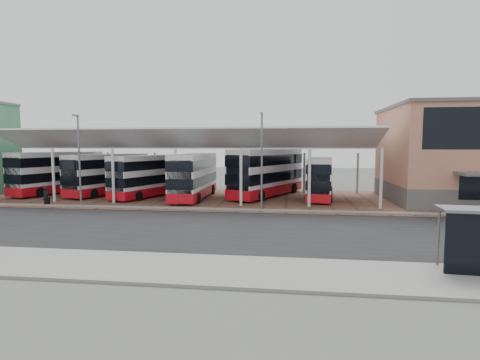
% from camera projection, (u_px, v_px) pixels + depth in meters
% --- Properties ---
extents(ground, '(140.00, 140.00, 0.00)m').
position_uv_depth(ground, '(225.00, 226.00, 25.07)').
color(ground, '#4B4E48').
extents(road, '(120.00, 14.00, 0.02)m').
position_uv_depth(road, '(222.00, 230.00, 24.08)').
color(road, black).
rests_on(road, ground).
extents(forecourt, '(72.00, 16.00, 0.06)m').
position_uv_depth(forecourt, '(266.00, 199.00, 37.65)').
color(forecourt, brown).
rests_on(forecourt, ground).
extents(sidewalk, '(120.00, 4.00, 0.14)m').
position_uv_depth(sidewalk, '(190.00, 269.00, 16.18)').
color(sidewalk, slate).
rests_on(sidewalk, ground).
extents(north_kerb, '(120.00, 0.80, 0.14)m').
position_uv_depth(north_kerb, '(237.00, 210.00, 31.19)').
color(north_kerb, slate).
rests_on(north_kerb, ground).
extents(yellow_line_near, '(120.00, 0.12, 0.01)m').
position_uv_depth(yellow_line_near, '(201.00, 256.00, 18.16)').
color(yellow_line_near, '#BC861B').
rests_on(yellow_line_near, road).
extents(yellow_line_far, '(120.00, 0.12, 0.01)m').
position_uv_depth(yellow_line_far, '(202.00, 255.00, 18.45)').
color(yellow_line_far, '#BC861B').
rests_on(yellow_line_far, road).
extents(canopy, '(37.00, 11.63, 7.07)m').
position_uv_depth(canopy, '(191.00, 142.00, 39.08)').
color(canopy, silver).
rests_on(canopy, ground).
extents(lamp_west, '(0.16, 0.90, 8.07)m').
position_uv_depth(lamp_west, '(79.00, 158.00, 32.67)').
color(lamp_west, slate).
rests_on(lamp_west, ground).
extents(lamp_east, '(0.16, 0.90, 8.07)m').
position_uv_depth(lamp_east, '(262.00, 158.00, 30.62)').
color(lamp_east, slate).
rests_on(lamp_east, ground).
extents(bus_0, '(5.48, 11.57, 4.65)m').
position_uv_depth(bus_0, '(59.00, 173.00, 42.48)').
color(bus_0, silver).
rests_on(bus_0, forecourt).
extents(bus_1, '(5.44, 11.00, 4.43)m').
position_uv_depth(bus_1, '(109.00, 174.00, 41.44)').
color(bus_1, silver).
rests_on(bus_1, forecourt).
extents(bus_2, '(5.64, 10.74, 4.34)m').
position_uv_depth(bus_2, '(151.00, 176.00, 39.77)').
color(bus_2, silver).
rests_on(bus_2, forecourt).
extents(bus_3, '(2.80, 10.95, 4.51)m').
position_uv_depth(bus_3, '(194.00, 176.00, 38.24)').
color(bus_3, silver).
rests_on(bus_3, forecourt).
extents(bus_4, '(7.56, 12.15, 4.98)m').
position_uv_depth(bus_4, '(267.00, 173.00, 39.80)').
color(bus_4, silver).
rests_on(bus_4, forecourt).
extents(bus_5, '(3.41, 10.15, 4.10)m').
position_uv_depth(bus_5, '(320.00, 178.00, 38.24)').
color(bus_5, silver).
rests_on(bus_5, forecourt).
extents(pedestrian, '(0.51, 0.67, 1.67)m').
position_uv_depth(pedestrian, '(46.00, 196.00, 33.45)').
color(pedestrian, black).
rests_on(pedestrian, forecourt).
extents(suitcase, '(0.39, 0.28, 0.66)m').
position_uv_depth(suitcase, '(47.00, 201.00, 33.96)').
color(suitcase, black).
rests_on(suitcase, forecourt).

